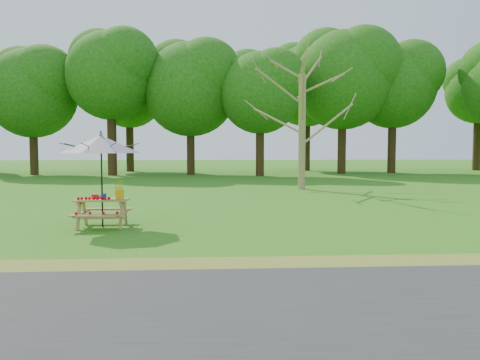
{
  "coord_description": "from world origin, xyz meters",
  "views": [
    {
      "loc": [
        -0.53,
        -10.06,
        1.87
      ],
      "look_at": [
        0.11,
        0.99,
        1.1
      ],
      "focal_mm": 35.0,
      "sensor_mm": 36.0,
      "label": 1
    }
  ],
  "objects": [
    {
      "name": "bare_tree",
      "position": [
        3.45,
        10.64,
        7.2
      ],
      "size": [
        6.2,
        6.2,
        11.85
      ],
      "color": "#90764E",
      "rests_on": "ground"
    },
    {
      "name": "flower_bucket",
      "position": [
        -2.72,
        1.01,
        0.91
      ],
      "size": [
        0.28,
        0.25,
        0.45
      ],
      "color": "#E9AD0C",
      "rests_on": "picnic_table"
    },
    {
      "name": "ground",
      "position": [
        0.0,
        0.0,
        0.0
      ],
      "size": [
        120.0,
        120.0,
        0.0
      ],
      "primitive_type": "plane",
      "color": "#297516",
      "rests_on": "ground"
    },
    {
      "name": "drygrass_strip",
      "position": [
        0.0,
        -2.8,
        0.0
      ],
      "size": [
        120.0,
        1.2,
        0.01
      ],
      "primitive_type": "cube",
      "color": "olive",
      "rests_on": "ground"
    },
    {
      "name": "treeline",
      "position": [
        0.0,
        22.0,
        8.0
      ],
      "size": [
        60.0,
        12.0,
        16.0
      ],
      "primitive_type": null,
      "color": "#12510D",
      "rests_on": "ground"
    },
    {
      "name": "tomatoes_row",
      "position": [
        -3.27,
        0.81,
        0.71
      ],
      "size": [
        0.77,
        0.13,
        0.07
      ],
      "primitive_type": null,
      "color": "red",
      "rests_on": "picnic_table"
    },
    {
      "name": "picnic_table",
      "position": [
        -3.12,
        0.98,
        0.33
      ],
      "size": [
        1.2,
        1.32,
        0.67
      ],
      "color": "#A16E49",
      "rests_on": "ground"
    },
    {
      "name": "road",
      "position": [
        0.0,
        -5.0,
        0.01
      ],
      "size": [
        120.0,
        4.0,
        0.01
      ],
      "primitive_type": "cube",
      "color": "#2E2E31",
      "rests_on": "ground"
    },
    {
      "name": "patio_umbrella",
      "position": [
        -3.12,
        0.99,
        1.95
      ],
      "size": [
        2.27,
        2.27,
        2.25
      ],
      "color": "black",
      "rests_on": "ground"
    },
    {
      "name": "produce_bins",
      "position": [
        -3.17,
        1.0,
        0.72
      ],
      "size": [
        0.36,
        0.37,
        0.13
      ],
      "color": "red",
      "rests_on": "picnic_table"
    }
  ]
}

